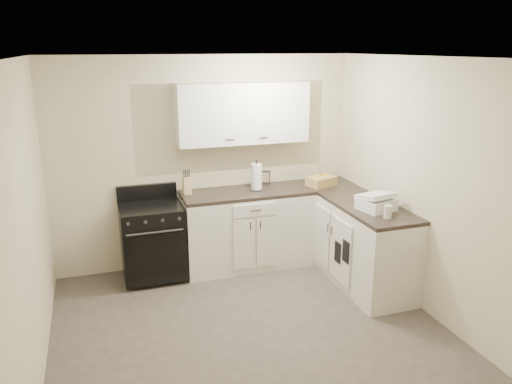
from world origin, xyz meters
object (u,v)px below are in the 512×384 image
object	(u,v)px
knife_block	(187,186)
paper_towel	(256,177)
stove	(152,241)
wicker_basket	(321,181)
countertop_grill	(376,204)

from	to	relation	value
knife_block	paper_towel	xyz separation A→B (m)	(0.82, -0.07, 0.06)
stove	wicker_basket	world-z (taller)	wicker_basket
paper_towel	wicker_basket	bearing A→B (deg)	-5.70
knife_block	countertop_grill	distance (m)	2.13
knife_block	wicker_basket	size ratio (longest dim) A/B	0.59
stove	wicker_basket	distance (m)	2.14
paper_towel	knife_block	bearing A→B (deg)	174.90
knife_block	countertop_grill	world-z (taller)	knife_block
stove	paper_towel	bearing A→B (deg)	2.18
knife_block	paper_towel	world-z (taller)	paper_towel
countertop_grill	knife_block	bearing A→B (deg)	132.60
knife_block	paper_towel	bearing A→B (deg)	-10.71
paper_towel	countertop_grill	distance (m)	1.47
wicker_basket	paper_towel	bearing A→B (deg)	174.30
wicker_basket	countertop_grill	xyz separation A→B (m)	(0.13, -1.04, 0.00)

